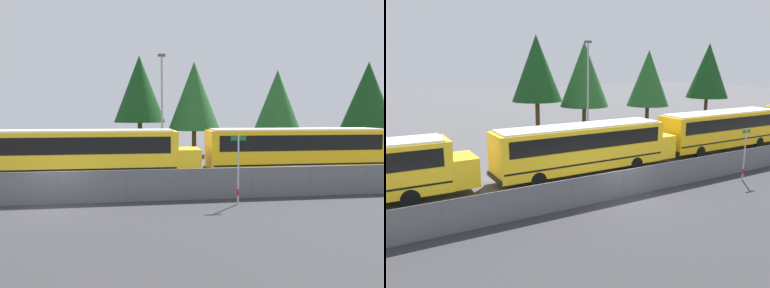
{
  "view_description": "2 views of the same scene",
  "coord_description": "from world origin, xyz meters",
  "views": [
    {
      "loc": [
        3.62,
        -17.45,
        4.1
      ],
      "look_at": [
        6.91,
        5.32,
        2.26
      ],
      "focal_mm": 35.0,
      "sensor_mm": 36.0,
      "label": 1
    },
    {
      "loc": [
        -11.44,
        -15.03,
        6.85
      ],
      "look_at": [
        0.38,
        5.46,
        1.85
      ],
      "focal_mm": 35.0,
      "sensor_mm": 36.0,
      "label": 2
    }
  ],
  "objects": [
    {
      "name": "fence",
      "position": [
        -0.0,
        -0.0,
        0.77
      ],
      "size": [
        79.03,
        0.07,
        1.51
      ],
      "color": "#9EA0A5",
      "rests_on": "ground_plane"
    },
    {
      "name": "school_bus_3",
      "position": [
        13.81,
        5.09,
        1.89
      ],
      "size": [
        12.76,
        2.5,
        3.19
      ],
      "color": "yellow",
      "rests_on": "ground_plane"
    },
    {
      "name": "street_sign",
      "position": [
        8.1,
        -1.14,
        1.67
      ],
      "size": [
        0.7,
        0.09,
        3.16
      ],
      "color": "#B7B7BC",
      "rests_on": "ground_plane"
    },
    {
      "name": "ground_plane",
      "position": [
        0.0,
        0.0,
        0.0
      ],
      "size": [
        200.0,
        200.0,
        0.0
      ],
      "primitive_type": "plane",
      "color": "#4C4C4F"
    },
    {
      "name": "tree_1",
      "position": [
        27.64,
        19.11,
        6.12
      ],
      "size": [
        5.32,
        5.32,
        9.6
      ],
      "color": "#51381E",
      "rests_on": "ground_plane"
    },
    {
      "name": "school_bus_2",
      "position": [
        0.53,
        4.79,
        1.89
      ],
      "size": [
        12.76,
        2.5,
        3.19
      ],
      "color": "yellow",
      "rests_on": "ground_plane"
    },
    {
      "name": "road_strip",
      "position": [
        0.0,
        -6.0,
        0.0
      ],
      "size": [
        112.96,
        12.0,
        0.01
      ],
      "color": "#333335",
      "rests_on": "ground_plane"
    },
    {
      "name": "tree_2",
      "position": [
        9.15,
        19.34,
        5.87
      ],
      "size": [
        5.18,
        5.18,
        9.25
      ],
      "color": "#51381E",
      "rests_on": "ground_plane"
    },
    {
      "name": "tree_3",
      "position": [
        17.63,
        19.02,
        5.35
      ],
      "size": [
        4.91,
        4.91,
        8.55
      ],
      "color": "#51381E",
      "rests_on": "ground_plane"
    },
    {
      "name": "light_pole",
      "position": [
        5.55,
        12.72,
        4.82
      ],
      "size": [
        0.6,
        0.24,
        8.86
      ],
      "color": "gray",
      "rests_on": "ground_plane"
    },
    {
      "name": "tree_0",
      "position": [
        3.81,
        19.6,
        6.52
      ],
      "size": [
        5.0,
        5.0,
        9.79
      ],
      "color": "#51381E",
      "rests_on": "ground_plane"
    }
  ]
}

